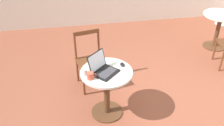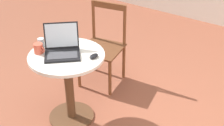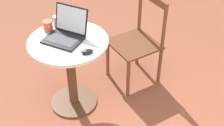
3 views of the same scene
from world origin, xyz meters
name	(u,v)px [view 1 (image 1 of 3)]	position (x,y,z in m)	size (l,w,h in m)	color
ground_plane	(153,107)	(0.00, 0.00, 0.00)	(16.00, 16.00, 0.00)	brown
cafe_table_near	(107,84)	(-0.70, 0.02, 0.53)	(0.71, 0.71, 0.74)	#51331E
cafe_table_mid	(219,24)	(1.90, 1.59, 0.53)	(0.71, 0.71, 0.74)	#51331E
chair_near_back	(90,61)	(-0.85, 0.77, 0.46)	(0.53, 0.53, 0.94)	brown
laptop	(103,69)	(-0.75, 0.02, 0.80)	(0.44, 0.44, 0.25)	black
mouse	(122,64)	(-0.46, 0.13, 0.76)	(0.06, 0.10, 0.03)	black
mug	(91,76)	(-0.93, -0.10, 0.79)	(0.12, 0.09, 0.09)	#C64C38
drinking_glass	(85,72)	(-0.99, -0.01, 0.79)	(0.06, 0.06, 0.09)	silver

